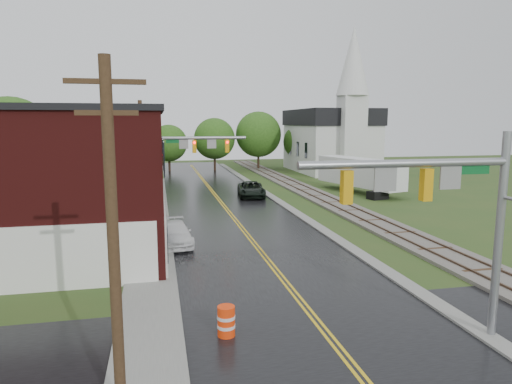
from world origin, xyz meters
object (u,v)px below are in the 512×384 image
object	(u,v)px
tree_left_b	(13,143)
semi_trailer	(360,172)
tree_left_c	(79,151)
pickup_white	(175,234)
church	(333,133)
brick_building	(29,186)
traffic_signal_near	(446,200)
utility_pole_c	(148,146)
tree_left_e	(131,145)
traffic_signal_far	(185,153)
construction_barrel	(226,321)
utility_pole_b	(142,162)
suv_dark	(251,189)
utility_pole_a	(113,240)

from	to	relation	value
tree_left_b	semi_trailer	bearing A→B (deg)	3.38
tree_left_c	pickup_white	xyz separation A→B (m)	(9.05, -23.07, -3.84)
church	semi_trailer	distance (m)	20.75
brick_building	traffic_signal_near	distance (m)	20.60
utility_pole_c	tree_left_e	bearing A→B (deg)	137.16
traffic_signal_far	construction_barrel	xyz separation A→B (m)	(-0.06, -23.00, -4.42)
church	utility_pole_b	size ratio (longest dim) A/B	2.22
tree_left_c	utility_pole_c	bearing A→B (deg)	30.20
tree_left_c	construction_barrel	size ratio (longest dim) A/B	6.92
suv_dark	utility_pole_c	bearing A→B (deg)	141.03
utility_pole_c	utility_pole_a	bearing A→B (deg)	-90.00
church	traffic_signal_near	distance (m)	54.32
tree_left_c	semi_trailer	bearing A→B (deg)	-11.71
traffic_signal_near	suv_dark	bearing A→B (deg)	90.11
tree_left_b	utility_pole_a	bearing A→B (deg)	-70.90
brick_building	pickup_white	distance (m)	8.63
tree_left_b	semi_trailer	distance (m)	33.39
church	tree_left_e	xyz separation A→B (m)	(-28.85, -7.84, -1.02)
construction_barrel	tree_left_e	bearing A→B (deg)	97.24
utility_pole_c	suv_dark	world-z (taller)	utility_pole_c
church	suv_dark	xyz separation A→B (m)	(-16.59, -20.19, -5.06)
traffic_signal_far	semi_trailer	xyz separation A→B (m)	(18.77, 6.86, -2.78)
pickup_white	tree_left_b	bearing A→B (deg)	126.68
utility_pole_c	suv_dark	distance (m)	15.14
traffic_signal_far	utility_pole_a	bearing A→B (deg)	-97.03
traffic_signal_far	utility_pole_a	world-z (taller)	utility_pole_a
traffic_signal_near	construction_barrel	bearing A→B (deg)	164.05
pickup_white	traffic_signal_far	bearing A→B (deg)	78.33
traffic_signal_near	tree_left_c	world-z (taller)	tree_left_c
tree_left_c	brick_building	bearing A→B (deg)	-86.86
tree_left_b	construction_barrel	bearing A→B (deg)	-62.83
tree_left_e	pickup_white	xyz separation A→B (m)	(4.05, -29.07, -4.15)
brick_building	tree_left_b	bearing A→B (deg)	107.61
utility_pole_c	tree_left_b	size ratio (longest dim) A/B	0.93
brick_building	utility_pole_c	size ratio (longest dim) A/B	1.59
pickup_white	church	bearing A→B (deg)	51.89
semi_trailer	tree_left_e	bearing A→B (deg)	153.50
construction_barrel	utility_pole_c	bearing A→B (deg)	94.68
construction_barrel	utility_pole_a	bearing A→B (deg)	-129.30
traffic_signal_near	utility_pole_c	distance (m)	43.24
utility_pole_a	construction_barrel	world-z (taller)	utility_pole_a
traffic_signal_near	brick_building	bearing A→B (deg)	140.83
utility_pole_a	semi_trailer	world-z (taller)	utility_pole_a
traffic_signal_near	traffic_signal_far	distance (m)	25.94
tree_left_e	suv_dark	size ratio (longest dim) A/B	1.47
utility_pole_c	suv_dark	size ratio (longest dim) A/B	1.62
pickup_white	construction_barrel	size ratio (longest dim) A/B	4.16
church	utility_pole_c	distance (m)	28.54
tree_left_c	utility_pole_b	bearing A→B (deg)	-68.51
utility_pole_b	utility_pole_c	world-z (taller)	same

